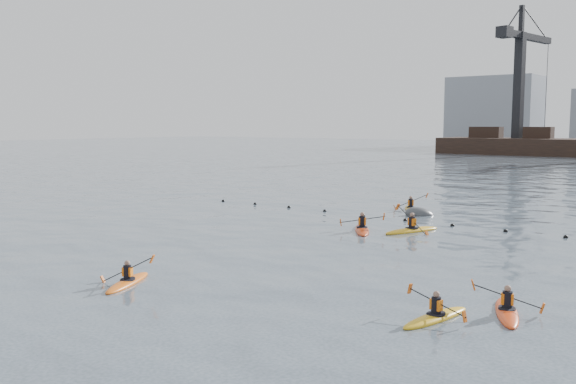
# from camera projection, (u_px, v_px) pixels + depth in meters

# --- Properties ---
(ground) EXTENTS (400.00, 400.00, 0.00)m
(ground) POSITION_uv_depth(u_px,v_px,m) (116.00, 325.00, 17.51)
(ground) COLOR #384952
(ground) RESTS_ON ground
(float_line) EXTENTS (33.24, 0.73, 0.24)m
(float_line) POSITION_uv_depth(u_px,v_px,m) (429.00, 222.00, 35.63)
(float_line) COLOR black
(float_line) RESTS_ON ground
(kayaker_0) EXTENTS (2.00, 3.04, 1.23)m
(kayaker_0) POSITION_uv_depth(u_px,v_px,m) (128.00, 281.00, 22.02)
(kayaker_0) COLOR orange
(kayaker_0) RESTS_ON ground
(kayaker_1) EXTENTS (2.03, 3.09, 1.01)m
(kayaker_1) POSITION_uv_depth(u_px,v_px,m) (436.00, 316.00, 18.02)
(kayaker_1) COLOR gold
(kayaker_1) RESTS_ON ground
(kayaker_2) EXTENTS (2.58, 3.44, 1.16)m
(kayaker_2) POSITION_uv_depth(u_px,v_px,m) (362.00, 229.00, 32.99)
(kayaker_2) COLOR red
(kayaker_2) RESTS_ON ground
(kayaker_3) EXTENTS (2.45, 3.66, 1.54)m
(kayaker_3) POSITION_uv_depth(u_px,v_px,m) (412.00, 230.00, 32.75)
(kayaker_3) COLOR gold
(kayaker_3) RESTS_ON ground
(kayaker_4) EXTENTS (2.04, 3.15, 1.12)m
(kayaker_4) POSITION_uv_depth(u_px,v_px,m) (507.00, 311.00, 18.54)
(kayaker_4) COLOR #E74315
(kayaker_4) RESTS_ON ground
(kayaker_5) EXTENTS (2.34, 3.19, 1.30)m
(kayaker_5) POSITION_uv_depth(u_px,v_px,m) (411.00, 208.00, 41.10)
(kayaker_5) COLOR gold
(kayaker_5) RESTS_ON ground
(mooring_buoy) EXTENTS (2.31, 2.31, 1.36)m
(mooring_buoy) POSITION_uv_depth(u_px,v_px,m) (420.00, 215.00, 38.76)
(mooring_buoy) COLOR #373A3C
(mooring_buoy) RESTS_ON ground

